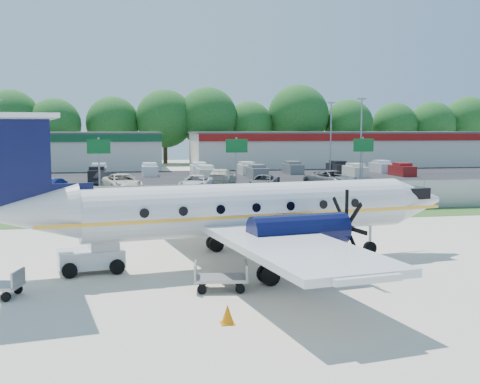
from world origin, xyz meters
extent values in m
plane|color=beige|center=(0.00, 0.00, 0.00)|extent=(170.00, 170.00, 0.00)
cube|color=#2D561E|center=(0.00, 12.00, 0.01)|extent=(170.00, 4.00, 0.02)
cube|color=black|center=(0.00, 19.00, 0.01)|extent=(170.00, 8.00, 0.02)
cube|color=black|center=(0.00, 40.00, 0.01)|extent=(170.00, 32.00, 0.02)
cube|color=gray|center=(0.00, 14.00, 1.00)|extent=(120.00, 0.02, 1.90)
cube|color=gray|center=(0.00, 14.00, 1.98)|extent=(120.00, 0.06, 0.06)
cube|color=gray|center=(0.00, 14.00, 0.05)|extent=(120.00, 0.06, 0.06)
cube|color=beige|center=(26.00, 62.00, 2.50)|extent=(44.00, 12.00, 5.00)
cube|color=#474749|center=(26.00, 62.00, 5.12)|extent=(44.40, 12.40, 0.24)
cube|color=maroon|center=(26.00, 55.90, 4.50)|extent=(44.00, 0.20, 1.00)
cylinder|color=gray|center=(-8.00, 23.00, 2.50)|extent=(0.14, 0.14, 5.00)
cube|color=#0C5923|center=(-8.00, 22.85, 4.30)|extent=(1.80, 0.08, 1.10)
cylinder|color=gray|center=(3.00, 23.00, 2.50)|extent=(0.14, 0.14, 5.00)
cube|color=#0C5923|center=(3.00, 22.85, 4.30)|extent=(1.80, 0.08, 1.10)
cylinder|color=gray|center=(14.00, 23.00, 2.50)|extent=(0.14, 0.14, 5.00)
cube|color=#0C5923|center=(14.00, 22.85, 4.30)|extent=(1.80, 0.08, 1.10)
cylinder|color=gray|center=(20.00, 38.00, 4.50)|extent=(0.18, 0.18, 9.00)
cube|color=gray|center=(20.00, 38.00, 9.00)|extent=(0.90, 0.35, 0.18)
cylinder|color=gray|center=(-20.00, 48.00, 4.50)|extent=(0.18, 0.18, 9.00)
cylinder|color=gray|center=(20.00, 48.00, 4.50)|extent=(0.18, 0.18, 9.00)
cube|color=gray|center=(20.00, 48.00, 9.00)|extent=(0.90, 0.35, 0.18)
cylinder|color=silver|center=(-0.96, -1.29, 2.38)|extent=(14.02, 4.27, 2.11)
cone|color=silver|center=(7.09, -0.01, 2.38)|extent=(2.74, 2.47, 2.11)
cone|color=silver|center=(-9.23, -2.62, 2.61)|extent=(3.18, 2.54, 2.11)
cube|color=black|center=(6.87, -0.04, 2.77)|extent=(1.21, 1.58, 0.50)
cube|color=silver|center=(-1.50, -1.38, 1.77)|extent=(6.58, 19.84, 0.24)
cylinder|color=#080B33|center=(0.21, -4.37, 1.94)|extent=(3.92, 1.80, 1.22)
cylinder|color=#080B33|center=(-0.81, 1.99, 1.94)|extent=(3.92, 1.80, 1.22)
cube|color=#080B33|center=(-9.77, -2.70, 4.49)|extent=(2.11, 0.53, 3.22)
cube|color=silver|center=(-9.88, -2.72, 6.10)|extent=(3.71, 7.21, 0.16)
cylinder|color=gray|center=(4.74, -0.39, 0.72)|extent=(0.13, 0.13, 1.44)
cylinder|color=black|center=(4.74, -0.39, 0.31)|extent=(0.64, 0.30, 0.62)
cylinder|color=black|center=(-1.00, -4.56, 0.35)|extent=(0.77, 0.55, 0.71)
cylinder|color=black|center=(-2.01, 1.79, 0.35)|extent=(0.77, 0.55, 0.71)
cube|color=silver|center=(-7.47, -1.29, 0.55)|extent=(2.72, 1.90, 0.70)
cube|color=silver|center=(-6.97, -1.21, 1.10)|extent=(1.30, 1.47, 0.50)
cube|color=black|center=(-6.53, -1.13, 1.12)|extent=(0.36, 1.11, 0.40)
cylinder|color=black|center=(-8.22, -2.21, 0.30)|extent=(0.63, 0.32, 0.60)
cylinder|color=black|center=(-8.49, -0.68, 0.30)|extent=(0.63, 0.32, 0.60)
cylinder|color=black|center=(-6.45, -1.91, 0.30)|extent=(0.63, 0.32, 0.60)
cylinder|color=black|center=(-6.71, -0.37, 0.30)|extent=(0.63, 0.32, 0.60)
cube|color=gray|center=(-9.68, -4.63, 0.67)|extent=(0.31, 1.06, 0.54)
cylinder|color=black|center=(-10.01, -5.06, 0.16)|extent=(0.34, 0.18, 0.32)
cylinder|color=black|center=(-9.79, -4.10, 0.16)|extent=(0.34, 0.18, 0.32)
cube|color=gray|center=(-2.82, -4.96, 0.42)|extent=(2.03, 1.39, 0.11)
cube|color=gray|center=(-3.71, -4.83, 0.71)|extent=(0.24, 1.13, 0.57)
cube|color=gray|center=(-1.94, -5.09, 0.71)|extent=(0.24, 1.13, 0.57)
cylinder|color=black|center=(-3.55, -5.38, 0.17)|extent=(0.35, 0.16, 0.34)
cylinder|color=black|center=(-3.40, -4.36, 0.17)|extent=(0.35, 0.16, 0.34)
cylinder|color=black|center=(-2.24, -5.57, 0.17)|extent=(0.35, 0.16, 0.34)
cylinder|color=black|center=(-2.10, -4.54, 0.17)|extent=(0.35, 0.16, 0.34)
cone|color=orange|center=(-3.22, -8.65, 0.29)|extent=(0.38, 0.38, 0.58)
cube|color=orange|center=(-3.22, -8.65, 0.02)|extent=(0.41, 0.41, 0.03)
cone|color=orange|center=(-0.12, 6.25, 0.28)|extent=(0.37, 0.37, 0.56)
cube|color=orange|center=(-0.12, 6.25, 0.02)|extent=(0.39, 0.39, 0.03)
imported|color=maroon|center=(10.04, 19.88, 0.00)|extent=(4.55, 1.90, 1.46)
imported|color=navy|center=(-12.46, 29.71, 0.00)|extent=(2.63, 4.14, 1.29)
imported|color=beige|center=(-6.26, 29.56, 0.00)|extent=(4.14, 6.40, 1.64)
imported|color=silver|center=(0.35, 28.75, 0.00)|extent=(4.06, 5.94, 1.51)
imported|color=#595B5E|center=(6.69, 29.13, 0.00)|extent=(4.13, 5.53, 1.40)
imported|color=#595B5E|center=(13.54, 29.16, 0.00)|extent=(4.78, 6.80, 1.72)
imported|color=black|center=(-7.70, 35.39, 0.00)|extent=(2.69, 4.71, 1.47)
imported|color=beige|center=(3.76, 35.23, 0.00)|extent=(3.99, 5.99, 1.61)
camera|label=1|loc=(-6.12, -25.48, 5.67)|focal=45.00mm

